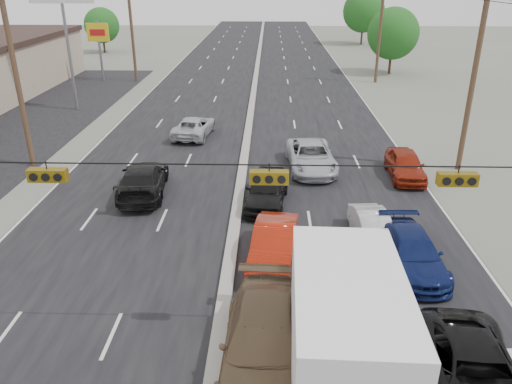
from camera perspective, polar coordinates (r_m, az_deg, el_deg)
ground at (r=16.29m, az=-4.21°, el=-16.30°), size 200.00×200.00×0.00m
road_surface at (r=43.68m, az=-0.47°, el=9.93°), size 20.00×160.00×0.02m
center_median at (r=43.66m, az=-0.47°, el=10.06°), size 0.50×160.00×0.20m
parking_lot at (r=43.00m, az=-24.21°, el=7.62°), size 10.00×42.00×0.02m
utility_pole_left_b at (r=31.21m, az=-25.67°, el=11.62°), size 1.60×0.30×10.00m
utility_pole_left_c at (r=54.48m, az=-14.01°, el=17.49°), size 1.60×0.30×10.00m
utility_pole_right_b at (r=30.00m, az=23.56°, el=11.57°), size 1.60×0.30×10.00m
utility_pole_right_c at (r=53.80m, az=13.99°, el=17.42°), size 1.60×0.30×10.00m
traffic_signals at (r=13.35m, az=1.08°, el=1.88°), size 25.00×0.30×0.54m
pole_sign_far at (r=55.55m, az=-17.57°, el=16.50°), size 2.20×0.25×6.00m
tree_left_far at (r=76.40m, az=-17.22°, el=17.74°), size 4.80×4.80×6.12m
tree_right_mid at (r=59.27m, az=15.40°, el=17.07°), size 5.60×5.60×7.14m
tree_right_far at (r=83.84m, az=12.21°, el=19.54°), size 6.40×6.40×8.16m
box_truck at (r=13.78m, az=9.94°, el=-14.84°), size 2.86×7.59×3.81m
tan_sedan at (r=14.77m, az=0.89°, el=-16.89°), size 2.67×5.96×1.70m
red_sedan at (r=19.51m, az=2.06°, el=-6.09°), size 2.14×4.75×1.51m
black_suv at (r=15.17m, az=23.77°, el=-18.69°), size 2.78×5.37×1.45m
queue_car_a at (r=24.29m, az=1.21°, el=0.29°), size 2.36×4.81×1.58m
queue_car_b at (r=21.59m, az=13.19°, el=-4.04°), size 1.64×3.89×1.25m
queue_car_c at (r=28.89m, az=6.30°, el=4.02°), size 2.85×5.66×1.54m
queue_car_d at (r=20.04m, az=17.43°, el=-6.63°), size 2.07×4.83×1.39m
queue_car_e at (r=28.75m, az=16.69°, el=2.99°), size 1.92×4.44×1.49m
oncoming_near at (r=26.07m, az=-12.79°, el=1.38°), size 2.75×5.66×1.59m
oncoming_far at (r=35.08m, az=-7.12°, el=7.41°), size 2.79×5.12×1.36m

